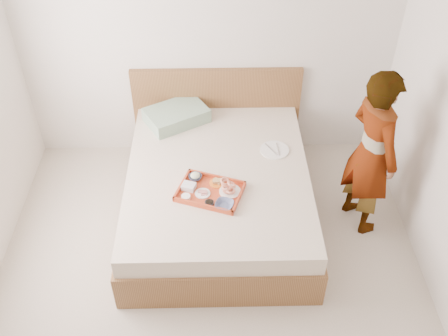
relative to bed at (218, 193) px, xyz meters
name	(u,v)px	position (x,y,z in m)	size (l,w,h in m)	color
ground	(210,307)	(-0.08, -1.00, -0.27)	(3.50, 4.00, 0.01)	beige
wall_back	(207,34)	(-0.08, 1.00, 1.04)	(3.50, 0.01, 2.60)	silver
bed	(218,193)	(0.00, 0.00, 0.00)	(1.65, 2.00, 0.53)	brown
headboard	(217,111)	(0.00, 0.97, 0.21)	(1.65, 0.06, 0.95)	brown
pillow	(176,115)	(-0.39, 0.73, 0.33)	(0.55, 0.38, 0.13)	#98B499
tray	(210,191)	(-0.07, -0.28, 0.29)	(0.51, 0.37, 0.05)	red
prawn_plate	(230,191)	(0.09, -0.27, 0.28)	(0.18, 0.18, 0.01)	white
navy_bowl_big	(224,205)	(0.05, -0.44, 0.30)	(0.14, 0.14, 0.04)	#17203F
sauce_dish	(209,203)	(-0.07, -0.42, 0.29)	(0.07, 0.07, 0.03)	black
meat_plate	(203,193)	(-0.13, -0.29, 0.28)	(0.13, 0.13, 0.01)	white
bread_plate	(217,183)	(-0.01, -0.17, 0.28)	(0.12, 0.12, 0.01)	orange
salad_bowl	(195,177)	(-0.19, -0.11, 0.30)	(0.11, 0.11, 0.03)	#17203F
plastic_tub	(189,186)	(-0.24, -0.23, 0.30)	(0.11, 0.09, 0.05)	silver
cheese_round	(186,197)	(-0.26, -0.34, 0.29)	(0.07, 0.07, 0.03)	white
dinner_plate	(275,150)	(0.51, 0.27, 0.27)	(0.26, 0.26, 0.01)	white
person	(372,153)	(1.26, -0.07, 0.50)	(0.56, 0.37, 1.54)	beige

